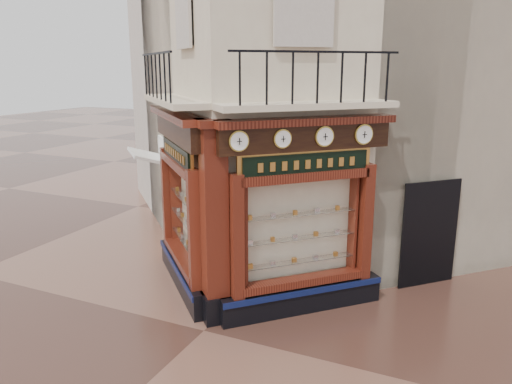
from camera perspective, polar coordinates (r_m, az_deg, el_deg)
The scene contains 15 objects.
ground at distance 9.94m, azimuth -5.97°, elevation -15.49°, with size 80.00×80.00×0.00m, color #43281F.
main_building at distance 14.30m, azimuth 6.58°, elevation 18.52°, with size 8.00×8.00×12.00m, color beige.
neighbour_left at distance 17.47m, azimuth 1.12°, elevation 16.18°, with size 8.00×8.00×11.00m, color beige.
neighbour_right at distance 16.16m, azimuth 18.10°, elevation 15.66°, with size 8.00×8.00×11.00m, color beige.
shopfront_left at distance 11.11m, azimuth -8.42°, elevation -1.25°, with size 2.86×2.86×3.98m.
shopfront_right at distance 9.91m, azimuth 5.41°, elevation -3.06°, with size 2.86×2.86×3.98m.
corner_pilaster at distance 9.54m, azimuth -4.76°, elevation -3.93°, with size 0.85×0.85×3.98m.
balcony at distance 9.96m, azimuth -2.23°, elevation 10.22°, with size 5.94×2.97×1.03m.
clock_a at distance 8.86m, azimuth -1.97°, elevation 5.83°, with size 0.30×0.30×0.38m.
clock_b at distance 9.16m, azimuth 3.06°, elevation 6.09°, with size 0.28×0.28×0.35m.
clock_c at distance 9.53m, azimuth 7.83°, elevation 6.30°, with size 0.31×0.31×0.39m.
clock_d at distance 9.96m, azimuth 12.21°, elevation 6.46°, with size 0.32×0.32×0.40m.
awning at distance 14.45m, azimuth -11.69°, elevation -5.94°, with size 1.58×0.95×0.08m, color white, non-canonical shape.
signboard_left at distance 10.85m, azimuth -9.04°, elevation 4.44°, with size 1.97×1.97×0.53m.
signboard_right at distance 9.57m, azimuth 5.77°, elevation 3.24°, with size 2.02×2.02×0.54m.
Camera 1 is at (4.46, -7.39, 4.92)m, focal length 35.00 mm.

